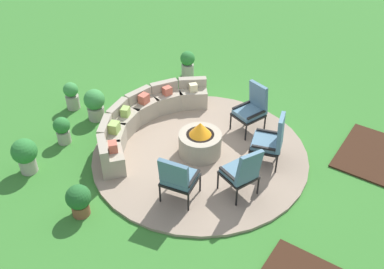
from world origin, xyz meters
TOP-DOWN VIEW (x-y plane):
  - ground_plane at (0.00, 0.00)m, footprint 24.00×24.00m
  - patio_circle at (0.00, 0.00)m, footprint 4.47×4.47m
  - mulch_bed_right at (2.01, -3.00)m, footprint 1.74×1.27m
  - fire_pit at (0.00, 0.00)m, footprint 0.88×0.88m
  - curved_stone_bench at (0.02, 1.51)m, footprint 3.56×1.33m
  - lounge_chair_front_left at (-1.35, -0.41)m, footprint 0.71×0.69m
  - lounge_chair_front_right at (-0.59, -1.29)m, footprint 0.73×0.75m
  - lounge_chair_back_left at (0.55, -1.31)m, footprint 0.78×0.76m
  - lounge_chair_back_right at (1.34, -0.47)m, footprint 0.75×0.70m
  - potted_plant_0 at (-0.20, 3.50)m, footprint 0.35×0.35m
  - potted_plant_1 at (2.62, 2.10)m, footprint 0.38×0.38m
  - potted_plant_2 at (-1.27, 2.68)m, footprint 0.36×0.36m
  - potted_plant_3 at (-2.57, 0.86)m, footprint 0.45×0.45m
  - potted_plant_4 at (-2.32, 2.56)m, footprint 0.50×0.50m
  - potted_plant_5 at (-0.21, 2.73)m, footprint 0.48×0.48m

SIDE VIEW (x-z plane):
  - ground_plane at x=0.00m, z-range 0.00..0.00m
  - mulch_bed_right at x=2.01m, z-range 0.00..0.04m
  - patio_circle at x=0.00m, z-range 0.00..0.06m
  - curved_stone_bench at x=0.02m, z-range 0.01..0.67m
  - potted_plant_2 at x=-1.27m, z-range 0.03..0.66m
  - potted_plant_3 at x=-2.57m, z-range 0.03..0.67m
  - fire_pit at x=0.00m, z-range -0.02..0.74m
  - potted_plant_0 at x=-0.20m, z-range 0.03..0.71m
  - potted_plant_1 at x=2.62m, z-range 0.03..0.74m
  - potted_plant_5 at x=-0.21m, z-range 0.03..0.79m
  - potted_plant_4 at x=-2.32m, z-range 0.05..0.81m
  - lounge_chair_front_left at x=-1.35m, z-range 0.08..1.12m
  - lounge_chair_front_right at x=-0.59m, z-range 0.07..1.15m
  - lounge_chair_back_right at x=1.34m, z-range 0.07..1.17m
  - lounge_chair_back_left at x=0.55m, z-range 0.05..1.19m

